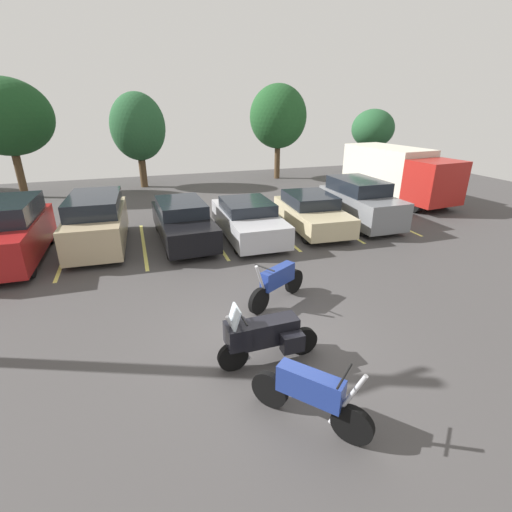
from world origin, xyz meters
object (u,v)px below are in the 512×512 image
motorcycle_third (277,282)px  car_silver (248,219)px  car_tan (97,222)px  motorcycle_second (310,394)px  box_truck (397,172)px  motorcycle_touring (265,335)px  car_grey (360,203)px  car_black (183,221)px  car_red (8,233)px  car_champagne (312,212)px

motorcycle_third → car_silver: (0.83, 5.30, 0.12)m
car_tan → car_silver: size_ratio=0.94×
motorcycle_second → box_truck: 16.90m
motorcycle_touring → car_grey: 10.45m
car_silver → car_grey: car_grey is taller
car_black → car_grey: 7.61m
motorcycle_third → box_truck: (10.27, 8.67, 0.89)m
motorcycle_third → motorcycle_second: bearing=-103.8°
motorcycle_touring → motorcycle_second: bearing=-84.3°
motorcycle_second → car_grey: size_ratio=0.40×
motorcycle_third → car_grey: bearing=42.4°
car_red → car_tan: size_ratio=1.02×
motorcycle_touring → motorcycle_second: 1.70m
car_red → motorcycle_second: bearing=-55.7°
motorcycle_touring → car_champagne: 8.98m
motorcycle_third → car_grey: size_ratio=0.45×
car_champagne → motorcycle_third: bearing=-124.0°
car_tan → motorcycle_third: bearing=-51.9°
motorcycle_touring → motorcycle_second: motorcycle_touring is taller
car_champagne → car_grey: size_ratio=1.06×
car_black → car_champagne: bearing=-2.8°
motorcycle_third → car_champagne: size_ratio=0.42×
car_champagne → car_black: bearing=177.2°
motorcycle_second → car_black: 9.59m
motorcycle_third → car_tan: 7.56m
car_red → car_grey: size_ratio=1.09×
car_tan → car_black: 3.04m
car_silver → car_tan: bearing=173.3°
car_silver → car_champagne: (2.79, 0.09, 0.02)m
motorcycle_third → car_black: bearing=106.2°
motorcycle_third → box_truck: size_ratio=0.28×
motorcycle_third → car_silver: size_ratio=0.40×
car_grey → car_silver: bearing=-178.4°
car_silver → box_truck: box_truck is taller
motorcycle_touring → car_silver: size_ratio=0.44×
car_silver → box_truck: bearing=19.7°
car_champagne → car_red: bearing=179.9°
motorcycle_touring → car_silver: car_silver is taller
car_red → car_silver: 8.17m
car_grey → motorcycle_third: bearing=-137.6°
motorcycle_third → car_silver: 5.37m
car_black → box_truck: box_truck is taller
car_red → car_black: bearing=2.4°
motorcycle_third → car_red: size_ratio=0.41×
motorcycle_touring → motorcycle_third: (1.13, 2.23, -0.07)m
motorcycle_second → box_truck: box_truck is taller
car_silver → box_truck: (9.44, 3.37, 0.77)m
motorcycle_touring → car_silver: (1.97, 7.53, 0.05)m
car_black → car_silver: bearing=-8.1°
car_red → car_champagne: (10.96, -0.03, -0.26)m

